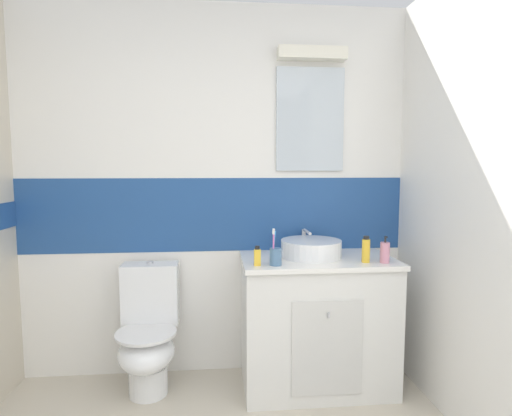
{
  "coord_description": "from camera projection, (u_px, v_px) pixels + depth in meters",
  "views": [
    {
      "loc": [
        0.01,
        -0.4,
        1.42
      ],
      "look_at": [
        0.22,
        1.79,
        1.2
      ],
      "focal_mm": 28.87,
      "sensor_mm": 36.0,
      "label": 1
    }
  ],
  "objects": [
    {
      "name": "wall_back_tiled",
      "position": [
        217.0,
        191.0,
        2.84
      ],
      "size": [
        3.2,
        0.2,
        2.5
      ],
      "color": "white",
      "rests_on": "ground_plane"
    },
    {
      "name": "vanity_cabinet",
      "position": [
        316.0,
        322.0,
        2.66
      ],
      "size": [
        0.96,
        0.56,
        0.85
      ],
      "color": "silver",
      "rests_on": "ground_plane"
    },
    {
      "name": "sink_basin",
      "position": [
        311.0,
        248.0,
        2.64
      ],
      "size": [
        0.39,
        0.43,
        0.15
      ],
      "color": "white",
      "rests_on": "vanity_cabinet"
    },
    {
      "name": "toilet",
      "position": [
        148.0,
        334.0,
        2.6
      ],
      "size": [
        0.37,
        0.5,
        0.81
      ],
      "color": "white",
      "rests_on": "ground_plane"
    },
    {
      "name": "toothbrush_cup",
      "position": [
        275.0,
        255.0,
        2.41
      ],
      "size": [
        0.07,
        0.07,
        0.22
      ],
      "color": "#4C7299",
      "rests_on": "vanity_cabinet"
    },
    {
      "name": "soap_dispenser",
      "position": [
        385.0,
        252.0,
        2.47
      ],
      "size": [
        0.06,
        0.06,
        0.16
      ],
      "color": "pink",
      "rests_on": "vanity_cabinet"
    },
    {
      "name": "deodorant_spray_can",
      "position": [
        366.0,
        250.0,
        2.48
      ],
      "size": [
        0.05,
        0.05,
        0.16
      ],
      "color": "yellow",
      "rests_on": "vanity_cabinet"
    },
    {
      "name": "perfume_flask_small",
      "position": [
        257.0,
        256.0,
        2.4
      ],
      "size": [
        0.04,
        0.03,
        0.12
      ],
      "color": "yellow",
      "rests_on": "vanity_cabinet"
    }
  ]
}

